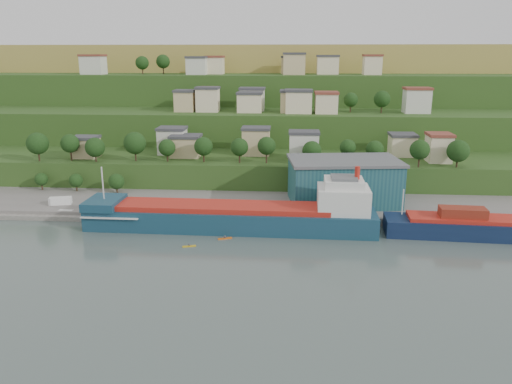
# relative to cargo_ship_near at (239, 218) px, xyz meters

# --- Properties ---
(ground) EXTENTS (500.00, 500.00, 0.00)m
(ground) POSITION_rel_cargo_ship_near_xyz_m (-5.00, -10.27, -3.03)
(ground) COLOR #404E47
(ground) RESTS_ON ground
(quay) EXTENTS (220.00, 26.00, 4.00)m
(quay) POSITION_rel_cargo_ship_near_xyz_m (15.00, 17.73, -3.03)
(quay) COLOR slate
(quay) RESTS_ON ground
(pebble_beach) EXTENTS (40.00, 18.00, 2.40)m
(pebble_beach) POSITION_rel_cargo_ship_near_xyz_m (-60.00, 11.73, -3.03)
(pebble_beach) COLOR slate
(pebble_beach) RESTS_ON ground
(hillside) EXTENTS (360.00, 210.69, 96.00)m
(hillside) POSITION_rel_cargo_ship_near_xyz_m (-4.99, 158.42, -2.95)
(hillside) COLOR #284719
(hillside) RESTS_ON ground
(cargo_ship_near) EXTENTS (74.15, 13.16, 19.01)m
(cargo_ship_near) POSITION_rel_cargo_ship_near_xyz_m (0.00, 0.00, 0.00)
(cargo_ship_near) COLOR #143E4D
(cargo_ship_near) RESTS_ON ground
(cargo_ship_far) EXTENTS (55.03, 12.42, 14.83)m
(cargo_ship_far) POSITION_rel_cargo_ship_near_xyz_m (66.11, -1.87, -0.69)
(cargo_ship_far) COLOR #0C1936
(cargo_ship_far) RESTS_ON ground
(warehouse) EXTENTS (33.01, 22.50, 12.80)m
(warehouse) POSITION_rel_cargo_ship_near_xyz_m (28.11, 19.19, 5.40)
(warehouse) COLOR #1C4A56
(warehouse) RESTS_ON quay
(caravan) EXTENTS (6.47, 3.88, 2.82)m
(caravan) POSITION_rel_cargo_ship_near_xyz_m (-52.73, 11.87, -0.42)
(caravan) COLOR white
(caravan) RESTS_ON pebble_beach
(dinghy) EXTENTS (4.14, 1.85, 0.81)m
(dinghy) POSITION_rel_cargo_ship_near_xyz_m (-48.81, 6.47, -1.43)
(dinghy) COLOR silver
(dinghy) RESTS_ON pebble_beach
(kayak_orange) EXTENTS (3.42, 1.82, 0.86)m
(kayak_orange) POSITION_rel_cargo_ship_near_xyz_m (-2.82, -7.45, -2.78)
(kayak_orange) COLOR #D35A12
(kayak_orange) RESTS_ON ground
(kayak_yellow) EXTENTS (3.17, 1.46, 0.79)m
(kayak_yellow) POSITION_rel_cargo_ship_near_xyz_m (-10.52, -13.11, -2.80)
(kayak_yellow) COLOR gold
(kayak_yellow) RESTS_ON ground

